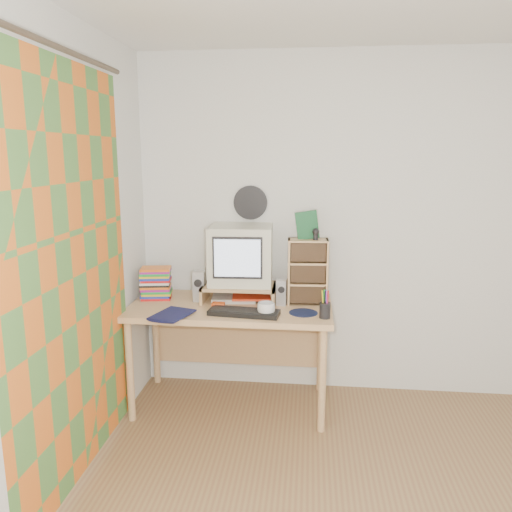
% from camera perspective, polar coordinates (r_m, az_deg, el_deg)
% --- Properties ---
extents(back_wall, '(3.50, 0.00, 3.50)m').
position_cam_1_polar(back_wall, '(3.74, 13.73, 3.08)').
color(back_wall, silver).
rests_on(back_wall, floor).
extents(left_wall, '(0.00, 3.50, 3.50)m').
position_cam_1_polar(left_wall, '(2.35, -26.36, -2.76)').
color(left_wall, silver).
rests_on(left_wall, floor).
extents(curtain, '(0.00, 2.20, 2.20)m').
position_cam_1_polar(curtain, '(2.76, -20.19, -2.40)').
color(curtain, orange).
rests_on(curtain, left_wall).
extents(wall_disc, '(0.25, 0.02, 0.25)m').
position_cam_1_polar(wall_disc, '(3.69, -0.64, 6.12)').
color(wall_disc, black).
rests_on(wall_disc, back_wall).
extents(desk, '(1.40, 0.70, 0.75)m').
position_cam_1_polar(desk, '(3.60, -2.76, -7.35)').
color(desk, tan).
rests_on(desk, floor).
extents(monitor_riser, '(0.52, 0.30, 0.12)m').
position_cam_1_polar(monitor_riser, '(3.56, -1.90, -3.71)').
color(monitor_riser, tan).
rests_on(monitor_riser, desk).
extents(crt_monitor, '(0.46, 0.46, 0.41)m').
position_cam_1_polar(crt_monitor, '(3.55, -1.74, 0.13)').
color(crt_monitor, beige).
rests_on(crt_monitor, monitor_riser).
extents(speaker_left, '(0.08, 0.08, 0.22)m').
position_cam_1_polar(speaker_left, '(3.58, -6.49, -3.43)').
color(speaker_left, '#ACABB0').
rests_on(speaker_left, desk).
extents(speaker_right, '(0.08, 0.08, 0.18)m').
position_cam_1_polar(speaker_right, '(3.47, 2.95, -4.14)').
color(speaker_right, '#ACABB0').
rests_on(speaker_right, desk).
extents(keyboard, '(0.48, 0.20, 0.03)m').
position_cam_1_polar(keyboard, '(3.28, -1.39, -6.47)').
color(keyboard, black).
rests_on(keyboard, desk).
extents(dvd_stack, '(0.23, 0.18, 0.30)m').
position_cam_1_polar(dvd_stack, '(3.68, -11.40, -2.55)').
color(dvd_stack, brown).
rests_on(dvd_stack, desk).
extents(cd_rack, '(0.28, 0.16, 0.46)m').
position_cam_1_polar(cd_rack, '(3.49, 5.91, -1.80)').
color(cd_rack, tan).
rests_on(cd_rack, desk).
extents(mug, '(0.14, 0.14, 0.09)m').
position_cam_1_polar(mug, '(3.24, 1.17, -6.13)').
color(mug, silver).
rests_on(mug, desk).
extents(diary, '(0.29, 0.25, 0.05)m').
position_cam_1_polar(diary, '(3.34, -11.04, -6.20)').
color(diary, '#10133D').
rests_on(diary, desk).
extents(mousepad, '(0.21, 0.21, 0.00)m').
position_cam_1_polar(mousepad, '(3.33, 5.43, -6.47)').
color(mousepad, '#0F1233').
rests_on(mousepad, desk).
extents(pen_cup, '(0.08, 0.08, 0.14)m').
position_cam_1_polar(pen_cup, '(3.23, 7.89, -5.83)').
color(pen_cup, black).
rests_on(pen_cup, desk).
extents(papers, '(0.33, 0.26, 0.04)m').
position_cam_1_polar(papers, '(3.60, -1.75, -4.71)').
color(papers, beige).
rests_on(papers, desk).
extents(red_box, '(0.09, 0.05, 0.04)m').
position_cam_1_polar(red_box, '(3.41, -4.33, -5.68)').
color(red_box, '#CC4515').
rests_on(red_box, desk).
extents(game_box, '(0.15, 0.05, 0.19)m').
position_cam_1_polar(game_box, '(3.44, 5.85, 3.53)').
color(game_box, '#17512B').
rests_on(game_box, cd_rack).
extents(webcam, '(0.05, 0.05, 0.08)m').
position_cam_1_polar(webcam, '(3.41, 6.84, 2.50)').
color(webcam, black).
rests_on(webcam, cd_rack).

